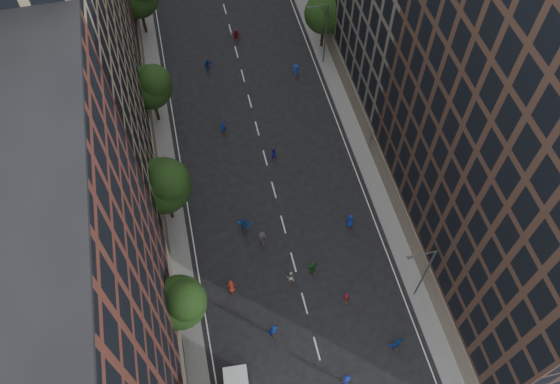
{
  "coord_description": "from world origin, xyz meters",
  "views": [
    {
      "loc": [
        -6.84,
        -5.58,
        49.55
      ],
      "look_at": [
        0.29,
        25.27,
        2.0
      ],
      "focal_mm": 35.0,
      "sensor_mm": 36.0,
      "label": 1
    }
  ],
  "objects": [
    {
      "name": "streetlamp_near",
      "position": [
        10.37,
        12.0,
        5.17
      ],
      "size": [
        2.64,
        0.22,
        9.06
      ],
      "color": "#595B60",
      "rests_on": "ground"
    },
    {
      "name": "bldg_left_b",
      "position": [
        -19.0,
        35.0,
        17.0
      ],
      "size": [
        14.0,
        26.0,
        34.0
      ],
      "primitive_type": "cube",
      "color": "#998464",
      "rests_on": "ground"
    },
    {
      "name": "skater_17",
      "position": [
        0.43,
        51.67,
        0.87
      ],
      "size": [
        1.67,
        1.12,
        1.73
      ],
      "primitive_type": "imported",
      "rotation": [
        0.0,
        0.0,
        2.72
      ],
      "color": "maroon",
      "rests_on": "ground"
    },
    {
      "name": "bldg_right_a",
      "position": [
        19.0,
        15.0,
        18.0
      ],
      "size": [
        14.0,
        30.0,
        36.0
      ],
      "primitive_type": "cube",
      "color": "#412C22",
      "rests_on": "ground"
    },
    {
      "name": "skater_12",
      "position": [
        6.7,
        20.8,
        0.94
      ],
      "size": [
        0.99,
        0.71,
        1.87
      ],
      "primitive_type": "imported",
      "rotation": [
        0.0,
        0.0,
        3.01
      ],
      "color": "navy",
      "rests_on": "ground"
    },
    {
      "name": "skater_16",
      "position": [
        -4.11,
        46.76,
        0.94
      ],
      "size": [
        1.16,
        0.62,
        1.88
      ],
      "primitive_type": "imported",
      "rotation": [
        0.0,
        0.0,
        3.29
      ],
      "color": "navy",
      "rests_on": "ground"
    },
    {
      "name": "tree_left_2",
      "position": [
        -10.99,
        25.83,
        6.36
      ],
      "size": [
        5.6,
        5.6,
        9.45
      ],
      "color": "black",
      "rests_on": "ground"
    },
    {
      "name": "sidewalk_right",
      "position": [
        12.0,
        47.5,
        0.07
      ],
      "size": [
        4.0,
        105.0,
        0.15
      ],
      "primitive_type": "cube",
      "color": "slate",
      "rests_on": "ground"
    },
    {
      "name": "tree_right_a",
      "position": [
        11.38,
        47.85,
        5.63
      ],
      "size": [
        5.0,
        5.0,
        8.39
      ],
      "color": "black",
      "rests_on": "ground"
    },
    {
      "name": "bldg_left_a",
      "position": [
        -19.0,
        11.0,
        15.0
      ],
      "size": [
        14.0,
        22.0,
        30.0
      ],
      "primitive_type": "cube",
      "color": "#5A2B22",
      "rests_on": "ground"
    },
    {
      "name": "skater_6",
      "position": [
        -6.56,
        16.39,
        0.94
      ],
      "size": [
        0.95,
        0.65,
        1.88
      ],
      "primitive_type": "imported",
      "rotation": [
        0.0,
        0.0,
        3.09
      ],
      "color": "#9C2E1A",
      "rests_on": "ground"
    },
    {
      "name": "skater_13",
      "position": [
        -3.98,
        36.24,
        0.88
      ],
      "size": [
        0.72,
        0.55,
        1.75
      ],
      "primitive_type": "imported",
      "rotation": [
        0.0,
        0.0,
        3.37
      ],
      "color": "#132E9E",
      "rests_on": "ground"
    },
    {
      "name": "skater_14",
      "position": [
        0.87,
        31.3,
        0.78
      ],
      "size": [
        0.81,
        0.65,
        1.57
      ],
      "primitive_type": "imported",
      "rotation": [
        0.0,
        0.0,
        3.22
      ],
      "color": "#1614A3",
      "rests_on": "ground"
    },
    {
      "name": "tree_left_1",
      "position": [
        -11.02,
        13.86,
        5.55
      ],
      "size": [
        4.8,
        4.8,
        8.21
      ],
      "color": "black",
      "rests_on": "ground"
    },
    {
      "name": "skater_3",
      "position": [
        1.67,
        5.5,
        0.77
      ],
      "size": [
        1.09,
        0.77,
        1.53
      ],
      "primitive_type": "imported",
      "rotation": [
        0.0,
        0.0,
        3.36
      ],
      "color": "#13239F",
      "rests_on": "ground"
    },
    {
      "name": "skater_11",
      "position": [
        -4.0,
        22.82,
        0.95
      ],
      "size": [
        1.85,
        1.11,
        1.91
      ],
      "primitive_type": "imported",
      "rotation": [
        0.0,
        0.0,
        2.81
      ],
      "color": "#1551B0",
      "rests_on": "ground"
    },
    {
      "name": "skater_9",
      "position": [
        -2.62,
        20.91,
        0.93
      ],
      "size": [
        1.33,
        0.94,
        1.87
      ],
      "primitive_type": "imported",
      "rotation": [
        0.0,
        0.0,
        3.36
      ],
      "color": "#37373B",
      "rests_on": "ground"
    },
    {
      "name": "sidewalk_left",
      "position": [
        -12.0,
        47.5,
        0.07
      ],
      "size": [
        4.0,
        105.0,
        0.15
      ],
      "primitive_type": "cube",
      "color": "slate",
      "rests_on": "ground"
    },
    {
      "name": "ground",
      "position": [
        0.0,
        40.0,
        0.0
      ],
      "size": [
        240.0,
        240.0,
        0.0
      ],
      "primitive_type": "plane",
      "color": "black",
      "rests_on": "ground"
    },
    {
      "name": "skater_15",
      "position": [
        6.58,
        43.5,
        0.86
      ],
      "size": [
        1.26,
        0.97,
        1.73
      ],
      "primitive_type": "imported",
      "rotation": [
        0.0,
        0.0,
        2.81
      ],
      "color": "#1636B9",
      "rests_on": "ground"
    },
    {
      "name": "skater_8",
      "position": [
        -0.77,
        16.11,
        0.85
      ],
      "size": [
        0.95,
        0.81,
        1.71
      ],
      "primitive_type": "imported",
      "rotation": [
        0.0,
        0.0,
        2.92
      ],
      "color": "silver",
      "rests_on": "ground"
    },
    {
      "name": "skater_10",
      "position": [
        1.62,
        16.56,
        0.95
      ],
      "size": [
        1.2,
        0.83,
        1.89
      ],
      "primitive_type": "imported",
      "rotation": [
        0.0,
        0.0,
        3.52
      ],
      "color": "#1B5C21",
      "rests_on": "ground"
    },
    {
      "name": "streetlamp_far",
      "position": [
        10.37,
        45.0,
        5.17
      ],
      "size": [
        2.64,
        0.22,
        9.06
      ],
      "color": "#595B60",
      "rests_on": "ground"
    },
    {
      "name": "skater_7",
      "position": [
        3.97,
        12.95,
        0.75
      ],
      "size": [
        0.57,
        0.39,
        1.5
      ],
      "primitive_type": "imported",
      "rotation": [
        0.0,
        0.0,
        3.08
      ],
      "color": "maroon",
      "rests_on": "ground"
    },
    {
      "name": "skater_5",
      "position": [
        6.99,
        7.52,
        0.87
      ],
      "size": [
        1.68,
        0.76,
        1.74
      ],
      "primitive_type": "imported",
      "rotation": [
        0.0,
        0.0,
        3.3
      ],
      "color": "navy",
      "rests_on": "ground"
    },
    {
      "name": "tree_left_3",
      "position": [
        -11.02,
        39.85,
        5.82
      ],
      "size": [
        5.0,
        5.0,
        8.58
      ],
      "color": "black",
      "rests_on": "ground"
    },
    {
      "name": "skater_4",
      "position": [
        -3.59,
        11.22,
        0.95
      ],
      "size": [
        1.2,
        0.75,
        1.91
      ],
      "primitive_type": "imported",
      "rotation": [
        0.0,
        0.0,
        3.42
      ],
      "color": "#1543B0",
      "rests_on": "ground"
    }
  ]
}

